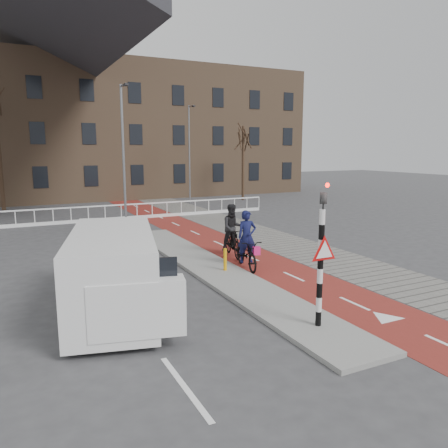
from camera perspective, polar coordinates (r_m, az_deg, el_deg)
name	(u,v)px	position (r m, az deg, el deg)	size (l,w,h in m)	color
ground	(291,301)	(13.13, 8.77, -9.92)	(120.00, 120.00, 0.00)	#38383A
bike_lane	(202,236)	(22.31, -2.83, -1.58)	(2.50, 60.00, 0.01)	maroon
sidewalk	(250,232)	(23.54, 3.43, -0.99)	(3.00, 60.00, 0.01)	slate
curb_island	(212,269)	(16.10, -1.52, -5.86)	(1.80, 16.00, 0.12)	gray
traffic_signal	(321,251)	(10.67, 12.61, -3.52)	(0.80, 0.80, 3.68)	black
bollard	(225,259)	(15.58, 0.15, -4.66)	(0.12, 0.12, 0.79)	#E19D0C
cyclist_near	(247,249)	(16.19, 3.00, -3.30)	(1.11, 2.21, 2.17)	black
cyclist_far	(233,235)	(17.90, 1.15, -1.47)	(1.05, 2.12, 2.17)	black
van	(113,272)	(12.02, -14.30, -6.07)	(3.25, 5.56, 2.24)	silver
railing	(53,220)	(27.48, -21.40, 0.54)	(28.00, 0.10, 0.99)	silver
townhouse_row	(56,110)	(42.43, -21.14, 13.77)	(46.00, 10.00, 15.90)	#7F6047
tree_right	(243,164)	(37.89, 2.51, 7.90)	(0.22, 0.22, 6.30)	black
streetlight_near	(124,163)	(22.01, -12.96, 7.75)	(0.12, 0.12, 7.42)	slate
streetlight_right	(189,155)	(35.41, -4.55, 8.93)	(0.12, 0.12, 7.77)	slate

